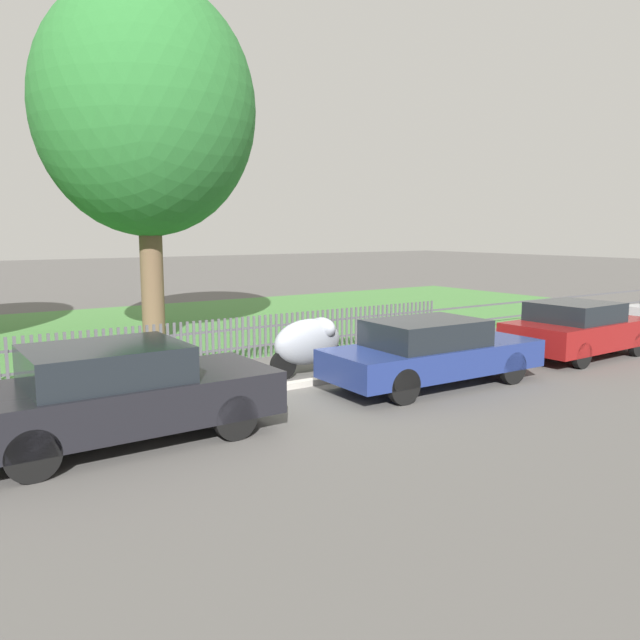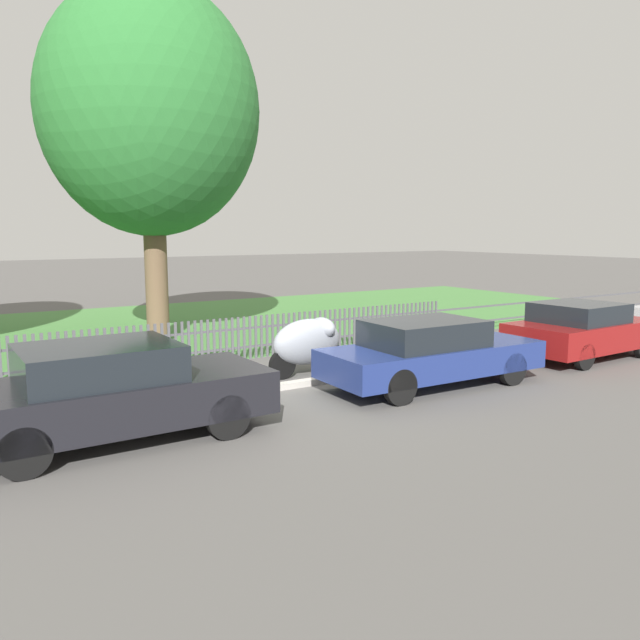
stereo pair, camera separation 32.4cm
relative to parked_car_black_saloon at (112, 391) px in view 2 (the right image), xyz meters
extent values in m
plane|color=#565451|center=(4.13, 1.15, -0.73)|extent=(120.00, 120.00, 0.00)
cube|color=#B2ADA3|center=(4.13, 1.25, -0.67)|extent=(35.00, 0.20, 0.12)
cube|color=#477F3D|center=(4.13, 10.06, -0.72)|extent=(35.00, 11.82, 0.01)
cube|color=#4C4C51|center=(4.13, 4.18, -0.44)|extent=(35.00, 0.03, 0.05)
cube|color=#4C4C51|center=(4.13, 4.18, 0.00)|extent=(35.00, 0.03, 0.05)
cube|color=#4C4C51|center=(-1.04, 4.16, -0.22)|extent=(0.06, 0.03, 1.01)
cube|color=#4C4C51|center=(-0.89, 4.16, -0.22)|extent=(0.06, 0.03, 1.01)
cube|color=#4C4C51|center=(-0.74, 4.16, -0.22)|extent=(0.06, 0.03, 1.01)
cube|color=#4C4C51|center=(-0.59, 4.16, -0.22)|extent=(0.06, 0.03, 1.01)
cube|color=#4C4C51|center=(-0.44, 4.16, -0.22)|extent=(0.06, 0.03, 1.01)
cube|color=#4C4C51|center=(-0.29, 4.16, -0.22)|extent=(0.06, 0.03, 1.01)
cube|color=#4C4C51|center=(-0.14, 4.16, -0.22)|extent=(0.06, 0.03, 1.01)
cube|color=#4C4C51|center=(0.01, 4.16, -0.22)|extent=(0.06, 0.03, 1.01)
cube|color=#4C4C51|center=(0.16, 4.16, -0.22)|extent=(0.06, 0.03, 1.01)
cube|color=#4C4C51|center=(0.31, 4.16, -0.22)|extent=(0.06, 0.03, 1.01)
cube|color=#4C4C51|center=(0.46, 4.16, -0.22)|extent=(0.06, 0.03, 1.01)
cube|color=#4C4C51|center=(0.61, 4.16, -0.22)|extent=(0.06, 0.03, 1.01)
cube|color=#4C4C51|center=(0.76, 4.16, -0.22)|extent=(0.06, 0.03, 1.01)
cube|color=#4C4C51|center=(0.91, 4.16, -0.22)|extent=(0.06, 0.03, 1.01)
cube|color=#4C4C51|center=(1.06, 4.16, -0.22)|extent=(0.06, 0.03, 1.01)
cube|color=#4C4C51|center=(1.21, 4.16, -0.22)|extent=(0.06, 0.03, 1.01)
cube|color=#4C4C51|center=(1.36, 4.16, -0.22)|extent=(0.06, 0.03, 1.01)
cube|color=#4C4C51|center=(1.51, 4.16, -0.22)|extent=(0.06, 0.03, 1.01)
cube|color=#4C4C51|center=(1.66, 4.16, -0.22)|extent=(0.06, 0.03, 1.01)
cube|color=#4C4C51|center=(1.81, 4.16, -0.22)|extent=(0.06, 0.03, 1.01)
cube|color=#4C4C51|center=(1.96, 4.16, -0.22)|extent=(0.06, 0.03, 1.01)
cube|color=#4C4C51|center=(2.11, 4.16, -0.22)|extent=(0.06, 0.03, 1.01)
cube|color=#4C4C51|center=(2.26, 4.16, -0.22)|extent=(0.06, 0.03, 1.01)
cube|color=#4C4C51|center=(2.41, 4.16, -0.22)|extent=(0.06, 0.03, 1.01)
cube|color=#4C4C51|center=(2.55, 4.16, -0.22)|extent=(0.06, 0.03, 1.01)
cube|color=#4C4C51|center=(2.70, 4.16, -0.22)|extent=(0.06, 0.03, 1.01)
cube|color=#4C4C51|center=(2.85, 4.16, -0.22)|extent=(0.06, 0.03, 1.01)
cube|color=#4C4C51|center=(3.00, 4.16, -0.22)|extent=(0.06, 0.03, 1.01)
cube|color=#4C4C51|center=(3.15, 4.16, -0.22)|extent=(0.06, 0.03, 1.01)
cube|color=#4C4C51|center=(3.30, 4.16, -0.22)|extent=(0.06, 0.03, 1.01)
cube|color=#4C4C51|center=(3.45, 4.16, -0.22)|extent=(0.06, 0.03, 1.01)
cube|color=#4C4C51|center=(3.60, 4.16, -0.22)|extent=(0.06, 0.03, 1.01)
cube|color=#4C4C51|center=(3.75, 4.16, -0.22)|extent=(0.06, 0.03, 1.01)
cube|color=#4C4C51|center=(3.90, 4.16, -0.22)|extent=(0.06, 0.03, 1.01)
cube|color=#4C4C51|center=(4.05, 4.16, -0.22)|extent=(0.06, 0.03, 1.01)
cube|color=#4C4C51|center=(4.20, 4.16, -0.22)|extent=(0.06, 0.03, 1.01)
cube|color=#4C4C51|center=(4.35, 4.16, -0.22)|extent=(0.06, 0.03, 1.01)
cube|color=#4C4C51|center=(4.50, 4.16, -0.22)|extent=(0.06, 0.03, 1.01)
cube|color=#4C4C51|center=(4.65, 4.16, -0.22)|extent=(0.06, 0.03, 1.01)
cube|color=#4C4C51|center=(4.80, 4.16, -0.22)|extent=(0.06, 0.03, 1.01)
cube|color=#4C4C51|center=(4.95, 4.16, -0.22)|extent=(0.06, 0.03, 1.01)
cube|color=#4C4C51|center=(5.10, 4.16, -0.22)|extent=(0.06, 0.03, 1.01)
cube|color=#4C4C51|center=(5.25, 4.16, -0.22)|extent=(0.06, 0.03, 1.01)
cube|color=#4C4C51|center=(5.40, 4.16, -0.22)|extent=(0.06, 0.03, 1.01)
cube|color=#4C4C51|center=(5.55, 4.16, -0.22)|extent=(0.06, 0.03, 1.01)
cube|color=#4C4C51|center=(5.70, 4.16, -0.22)|extent=(0.06, 0.03, 1.01)
cube|color=#4C4C51|center=(5.85, 4.16, -0.22)|extent=(0.06, 0.03, 1.01)
cube|color=#4C4C51|center=(6.00, 4.16, -0.22)|extent=(0.06, 0.03, 1.01)
cube|color=#4C4C51|center=(6.15, 4.16, -0.22)|extent=(0.06, 0.03, 1.01)
cube|color=#4C4C51|center=(6.29, 4.16, -0.22)|extent=(0.06, 0.03, 1.01)
cube|color=#4C4C51|center=(6.44, 4.16, -0.22)|extent=(0.06, 0.03, 1.01)
cube|color=#4C4C51|center=(6.59, 4.16, -0.22)|extent=(0.06, 0.03, 1.01)
cube|color=#4C4C51|center=(6.74, 4.16, -0.22)|extent=(0.06, 0.03, 1.01)
cube|color=#4C4C51|center=(6.89, 4.16, -0.22)|extent=(0.06, 0.03, 1.01)
cube|color=#4C4C51|center=(7.04, 4.16, -0.22)|extent=(0.06, 0.03, 1.01)
cube|color=#4C4C51|center=(7.19, 4.16, -0.22)|extent=(0.06, 0.03, 1.01)
cube|color=#4C4C51|center=(7.34, 4.16, -0.22)|extent=(0.06, 0.03, 1.01)
cube|color=#4C4C51|center=(7.49, 4.16, -0.22)|extent=(0.06, 0.03, 1.01)
cube|color=#4C4C51|center=(7.64, 4.16, -0.22)|extent=(0.06, 0.03, 1.01)
cube|color=#4C4C51|center=(7.79, 4.16, -0.22)|extent=(0.06, 0.03, 1.01)
cube|color=#4C4C51|center=(7.94, 4.16, -0.22)|extent=(0.06, 0.03, 1.01)
cube|color=#4C4C51|center=(8.09, 4.16, -0.22)|extent=(0.06, 0.03, 1.01)
cube|color=#4C4C51|center=(8.24, 4.16, -0.22)|extent=(0.06, 0.03, 1.01)
cube|color=#4C4C51|center=(8.39, 4.16, -0.22)|extent=(0.06, 0.03, 1.01)
cube|color=#4C4C51|center=(8.54, 4.16, -0.22)|extent=(0.06, 0.03, 1.01)
cube|color=#4C4C51|center=(8.69, 4.16, -0.22)|extent=(0.06, 0.03, 1.01)
cube|color=#4C4C51|center=(8.84, 4.16, -0.22)|extent=(0.06, 0.03, 1.01)
cube|color=#4C4C51|center=(8.99, 4.16, -0.22)|extent=(0.06, 0.03, 1.01)
cube|color=#4C4C51|center=(9.14, 4.16, -0.22)|extent=(0.06, 0.03, 1.01)
cube|color=#4C4C51|center=(9.29, 4.16, -0.22)|extent=(0.06, 0.03, 1.01)
cube|color=#4C4C51|center=(9.44, 4.16, -0.22)|extent=(0.06, 0.03, 1.01)
cube|color=#4C4C51|center=(9.59, 4.16, -0.22)|extent=(0.06, 0.03, 1.01)
cube|color=#4C4C51|center=(9.74, 4.16, -0.22)|extent=(0.06, 0.03, 1.01)
cube|color=#4C4C51|center=(9.89, 4.16, -0.22)|extent=(0.06, 0.03, 1.01)
cube|color=#4C4C51|center=(10.03, 4.16, -0.22)|extent=(0.06, 0.03, 1.01)
cube|color=black|center=(0.05, 0.00, -0.13)|extent=(4.34, 1.86, 0.63)
cube|color=black|center=(-0.16, 0.00, 0.44)|extent=(2.09, 1.65, 0.50)
cylinder|color=black|center=(1.39, 0.85, -0.39)|extent=(0.66, 0.15, 0.66)
cylinder|color=black|center=(1.40, -0.82, -0.39)|extent=(0.66, 0.15, 0.66)
cylinder|color=black|center=(-1.30, 0.82, -0.39)|extent=(0.66, 0.15, 0.66)
cylinder|color=black|center=(-1.28, -0.85, -0.39)|extent=(0.66, 0.15, 0.66)
cube|color=navy|center=(6.02, -0.06, -0.19)|extent=(4.48, 1.79, 0.53)
cube|color=black|center=(5.80, -0.06, 0.33)|extent=(2.17, 1.56, 0.49)
cylinder|color=black|center=(7.42, 0.66, -0.40)|extent=(0.64, 0.16, 0.64)
cylinder|color=black|center=(7.37, -0.87, -0.40)|extent=(0.64, 0.16, 0.64)
cylinder|color=black|center=(4.67, 0.74, -0.40)|extent=(0.64, 0.16, 0.64)
cylinder|color=black|center=(4.62, -0.79, -0.40)|extent=(0.64, 0.16, 0.64)
cube|color=maroon|center=(10.87, 0.07, -0.17)|extent=(3.80, 1.92, 0.62)
cube|color=black|center=(10.68, 0.06, 0.36)|extent=(1.85, 1.68, 0.44)
cylinder|color=black|center=(12.01, 0.94, -0.43)|extent=(0.59, 0.16, 0.58)
cylinder|color=black|center=(9.68, 0.87, -0.43)|extent=(0.59, 0.16, 0.58)
cylinder|color=black|center=(9.73, -0.80, -0.43)|extent=(0.59, 0.16, 0.58)
cylinder|color=black|center=(5.08, 2.06, -0.42)|extent=(0.61, 0.15, 0.60)
cylinder|color=black|center=(3.84, 1.95, -0.42)|extent=(0.61, 0.15, 0.60)
ellipsoid|color=gray|center=(4.46, 2.01, -0.02)|extent=(1.69, 0.74, 0.95)
ellipsoid|color=gray|center=(4.85, 2.04, 0.23)|extent=(0.44, 0.77, 0.44)
cylinder|color=brown|center=(3.10, 7.50, 1.41)|extent=(0.59, 0.59, 4.27)
ellipsoid|color=#286B2D|center=(3.10, 7.50, 5.32)|extent=(5.59, 5.59, 6.43)
camera|label=1|loc=(-2.40, -8.65, 2.25)|focal=35.00mm
camera|label=2|loc=(-2.13, -8.82, 2.25)|focal=35.00mm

